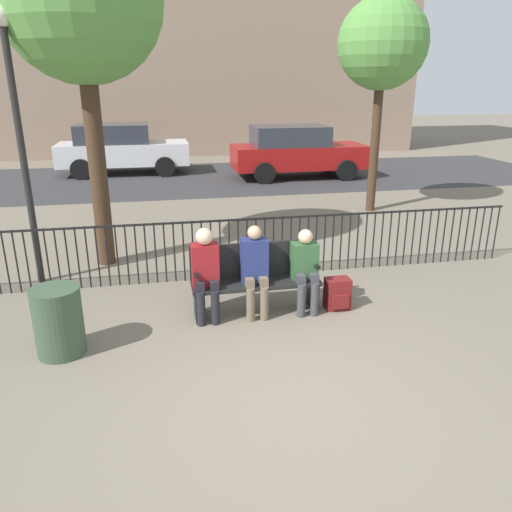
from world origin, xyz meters
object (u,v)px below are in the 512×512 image
seated_person_2 (305,267)px  tree_0 (383,45)px  seated_person_1 (255,267)px  tree_1 (80,2)px  parked_car_1 (296,151)px  parked_car_0 (121,148)px  trash_bin (58,321)px  seated_person_0 (206,269)px  park_bench (255,276)px  backpack (337,294)px  lamp_post (16,111)px

seated_person_2 → tree_0: tree_0 is taller
seated_person_1 → tree_1: size_ratio=0.23×
tree_1 → parked_car_1: (5.29, 7.16, -3.16)m
seated_person_2 → parked_car_0: parked_car_0 is taller
seated_person_1 → parked_car_0: bearing=101.4°
parked_car_1 → trash_bin: (-5.55, -10.15, -0.45)m
tree_0 → parked_car_1: (-0.59, 4.56, -2.82)m
seated_person_2 → tree_1: tree_1 is taller
seated_person_0 → parked_car_0: bearing=98.3°
park_bench → tree_1: bearing=132.3°
tree_1 → trash_bin: tree_1 is taller
park_bench → seated_person_0: bearing=-169.0°
parked_car_0 → seated_person_0: bearing=-81.7°
seated_person_1 → tree_0: size_ratio=0.26×
seated_person_2 → backpack: seated_person_2 is taller
backpack → trash_bin: size_ratio=0.54×
lamp_post → parked_car_0: bearing=85.7°
park_bench → seated_person_1: size_ratio=1.39×
seated_person_1 → seated_person_2: size_ratio=1.08×
lamp_post → tree_0: bearing=25.6°
park_bench → tree_1: 4.71m
park_bench → backpack: (1.10, -0.16, -0.28)m
seated_person_0 → parked_car_1: (3.84, 9.60, 0.16)m
parked_car_1 → trash_bin: parked_car_1 is taller
seated_person_1 → seated_person_0: bearing=180.0°
seated_person_1 → parked_car_1: bearing=71.5°
seated_person_2 → trash_bin: 3.07m
tree_0 → parked_car_0: 9.25m
lamp_post → trash_bin: (0.68, -2.33, -2.14)m
parked_car_1 → trash_bin: size_ratio=5.33×
seated_person_1 → trash_bin: seated_person_1 is taller
tree_0 → parked_car_0: (-6.10, 6.35, -2.82)m
parked_car_0 → trash_bin: (-0.04, -11.95, -0.45)m
lamp_post → backpack: bearing=-23.7°
parked_car_0 → parked_car_1: (5.51, -1.80, 0.00)m
seated_person_1 → tree_0: (3.80, 5.05, 2.99)m
tree_0 → lamp_post: 7.64m
seated_person_2 → parked_car_1: bearing=75.2°
backpack → parked_car_1: size_ratio=0.10×
seated_person_1 → parked_car_1: (3.21, 9.60, 0.17)m
seated_person_2 → lamp_post: lamp_post is taller
park_bench → lamp_post: size_ratio=0.44×
parked_car_1 → lamp_post: bearing=-128.5°
parked_car_0 → seated_person_1: bearing=-78.6°
parked_car_0 → tree_0: bearing=-46.2°
seated_person_0 → backpack: (1.76, -0.03, -0.47)m
tree_0 → seated_person_1: bearing=-127.0°
seated_person_1 → seated_person_2: bearing=-0.5°
park_bench → trash_bin: 2.46m
trash_bin → lamp_post: bearing=106.2°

